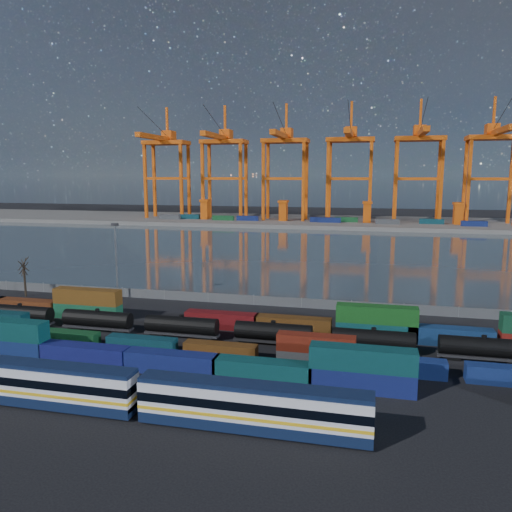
% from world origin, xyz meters
% --- Properties ---
extents(ground, '(700.00, 700.00, 0.00)m').
position_xyz_m(ground, '(0.00, 0.00, 0.00)').
color(ground, black).
rests_on(ground, ground).
extents(harbor_water, '(700.00, 700.00, 0.00)m').
position_xyz_m(harbor_water, '(0.00, 105.00, 0.01)').
color(harbor_water, '#323F48').
rests_on(harbor_water, ground).
extents(far_quay, '(700.00, 70.00, 2.00)m').
position_xyz_m(far_quay, '(0.00, 210.00, 1.00)').
color(far_quay, '#514F4C').
rests_on(far_quay, ground).
extents(distant_mountains, '(2470.00, 1100.00, 520.00)m').
position_xyz_m(distant_mountains, '(63.02, 1600.00, 220.29)').
color(distant_mountains, '#1E2630').
rests_on(distant_mountains, ground).
extents(passenger_train, '(76.83, 3.07, 5.26)m').
position_xyz_m(passenger_train, '(-13.87, -22.47, 2.64)').
color(passenger_train, silver).
rests_on(passenger_train, ground).
extents(container_row_south, '(141.26, 2.66, 5.67)m').
position_xyz_m(container_row_south, '(-9.43, -9.61, 2.07)').
color(container_row_south, '#424447').
rests_on(container_row_south, ground).
extents(container_row_mid, '(114.45, 2.22, 4.73)m').
position_xyz_m(container_row_mid, '(0.52, -3.20, 1.61)').
color(container_row_mid, '#572511').
rests_on(container_row_mid, ground).
extents(container_row_north, '(142.85, 2.65, 5.65)m').
position_xyz_m(container_row_north, '(2.91, 11.25, 2.06)').
color(container_row_north, '#0F154C').
rests_on(container_row_north, ground).
extents(tanker_string, '(121.22, 2.73, 3.91)m').
position_xyz_m(tanker_string, '(-14.42, 4.75, 1.96)').
color(tanker_string, black).
rests_on(tanker_string, ground).
extents(waterfront_fence, '(160.12, 0.12, 2.20)m').
position_xyz_m(waterfront_fence, '(-0.00, 28.00, 1.00)').
color(waterfront_fence, '#595B5E').
rests_on(waterfront_fence, ground).
extents(bare_tree, '(2.33, 2.43, 8.92)m').
position_xyz_m(bare_tree, '(-51.21, 23.45, 4.49)').
color(bare_tree, black).
rests_on(bare_tree, ground).
extents(yard_light_mast, '(1.60, 0.40, 16.60)m').
position_xyz_m(yard_light_mast, '(-30.00, 26.00, 9.30)').
color(yard_light_mast, slate).
rests_on(yard_light_mast, ground).
extents(gantry_cranes, '(200.11, 48.22, 65.30)m').
position_xyz_m(gantry_cranes, '(-7.50, 203.27, 40.03)').
color(gantry_cranes, '#D7530F').
rests_on(gantry_cranes, ground).
extents(quay_containers, '(172.58, 10.99, 2.60)m').
position_xyz_m(quay_containers, '(-11.00, 195.46, 3.30)').
color(quay_containers, navy).
rests_on(quay_containers, far_quay).
extents(straddle_carriers, '(140.00, 7.00, 11.10)m').
position_xyz_m(straddle_carriers, '(-2.50, 200.00, 7.82)').
color(straddle_carriers, '#D7530F').
rests_on(straddle_carriers, far_quay).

